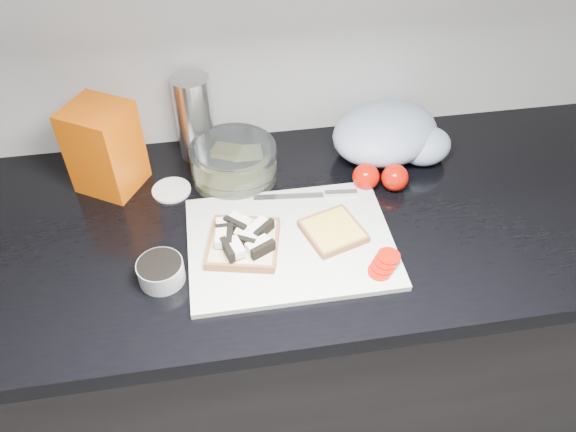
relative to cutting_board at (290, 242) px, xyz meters
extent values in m
cube|color=black|center=(-0.03, 0.08, -0.48)|extent=(3.50, 0.60, 0.86)
cube|color=black|center=(-0.03, 0.08, -0.03)|extent=(3.50, 0.64, 0.04)
cube|color=silver|center=(0.00, 0.00, 0.00)|extent=(0.40, 0.30, 0.01)
cube|color=beige|center=(-0.09, 0.00, 0.01)|extent=(0.16, 0.16, 0.02)
cube|color=white|center=(-0.12, 0.04, 0.03)|extent=(0.05, 0.03, 0.02)
cube|color=black|center=(-0.12, 0.04, 0.03)|extent=(0.05, 0.01, 0.02)
cube|color=white|center=(-0.09, 0.04, 0.04)|extent=(0.05, 0.05, 0.02)
cube|color=black|center=(-0.09, 0.04, 0.04)|extent=(0.04, 0.04, 0.02)
cube|color=white|center=(-0.06, 0.02, 0.03)|extent=(0.05, 0.05, 0.02)
cube|color=black|center=(-0.06, 0.02, 0.03)|extent=(0.04, 0.04, 0.02)
cube|color=white|center=(-0.13, 0.00, 0.04)|extent=(0.03, 0.05, 0.02)
cube|color=black|center=(-0.13, 0.00, 0.04)|extent=(0.02, 0.05, 0.02)
cube|color=white|center=(-0.09, 0.00, 0.03)|extent=(0.05, 0.04, 0.02)
cube|color=black|center=(-0.09, 0.00, 0.03)|extent=(0.05, 0.03, 0.02)
cube|color=white|center=(-0.07, -0.03, 0.03)|extent=(0.05, 0.04, 0.02)
cube|color=black|center=(-0.07, -0.03, 0.03)|extent=(0.05, 0.03, 0.02)
cube|color=white|center=(-0.11, -0.03, 0.04)|extent=(0.04, 0.05, 0.02)
cube|color=black|center=(-0.11, -0.03, 0.04)|extent=(0.03, 0.05, 0.02)
cube|color=beige|center=(0.09, 0.00, 0.01)|extent=(0.13, 0.13, 0.01)
cube|color=yellow|center=(0.09, 0.00, 0.02)|extent=(0.12, 0.12, 0.00)
cylinder|color=#B80F04|center=(0.15, -0.11, 0.01)|extent=(0.05, 0.05, 0.01)
cylinder|color=#B80F04|center=(0.16, -0.10, 0.01)|extent=(0.06, 0.06, 0.01)
cylinder|color=#B80F04|center=(0.17, -0.09, 0.02)|extent=(0.06, 0.06, 0.01)
cylinder|color=#B80F04|center=(0.17, -0.08, 0.02)|extent=(0.06, 0.06, 0.01)
cube|color=silver|center=(0.02, 0.13, 0.01)|extent=(0.15, 0.03, 0.00)
cube|color=silver|center=(0.13, 0.11, 0.01)|extent=(0.07, 0.02, 0.01)
cylinder|color=#929696|center=(-0.25, -0.05, 0.02)|extent=(0.09, 0.09, 0.04)
cylinder|color=black|center=(-0.25, -0.05, 0.03)|extent=(0.08, 0.08, 0.01)
cylinder|color=white|center=(-0.23, 0.20, 0.00)|extent=(0.10, 0.10, 0.01)
cylinder|color=silver|center=(-0.09, 0.23, 0.03)|extent=(0.19, 0.19, 0.08)
cube|color=yellow|center=(-0.10, 0.23, 0.03)|extent=(0.07, 0.06, 0.04)
cube|color=#F2F091|center=(-0.06, 0.23, 0.01)|extent=(0.06, 0.05, 0.01)
cube|color=#D84603|center=(-0.36, 0.25, 0.09)|extent=(0.16, 0.16, 0.19)
cylinder|color=#BABABF|center=(-0.16, 0.32, 0.09)|extent=(0.08, 0.08, 0.20)
ellipsoid|color=silver|center=(0.26, 0.26, 0.05)|extent=(0.32, 0.29, 0.11)
ellipsoid|color=silver|center=(0.35, 0.22, 0.03)|extent=(0.15, 0.14, 0.08)
sphere|color=#B80F04|center=(0.19, 0.14, 0.02)|extent=(0.06, 0.06, 0.06)
sphere|color=#B80F04|center=(0.25, 0.13, 0.02)|extent=(0.06, 0.06, 0.06)
camera|label=1|loc=(-0.13, -0.75, 0.81)|focal=35.00mm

